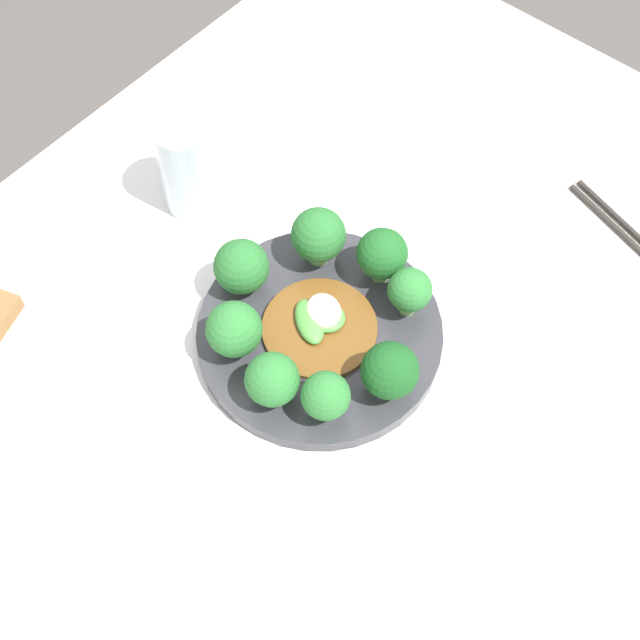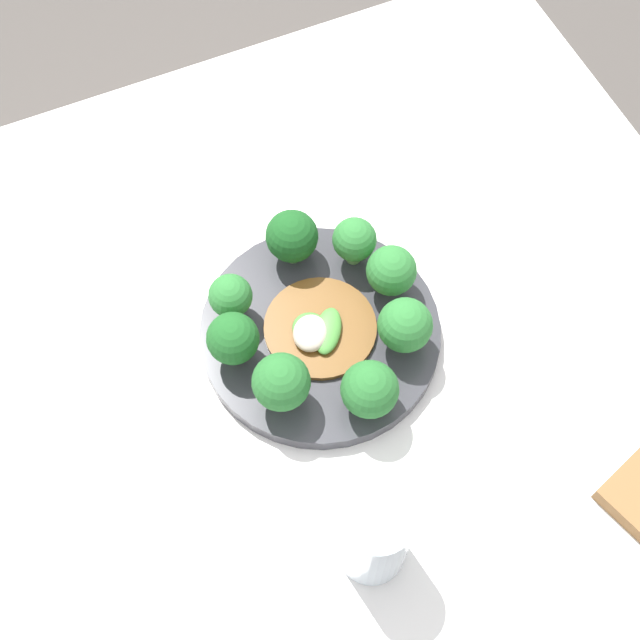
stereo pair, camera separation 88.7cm
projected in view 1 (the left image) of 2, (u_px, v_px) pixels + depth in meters
The scene contains 13 objects.
ground_plane at pixel (338, 521), 1.58m from camera, with size 8.00×8.00×0.00m, color #4C4742.
table at pixel (342, 441), 1.28m from camera, with size 1.05×0.86×0.72m.
plate at pixel (320, 334), 0.94m from camera, with size 0.26×0.26×0.02m.
broccoli_northwest at pixel (410, 291), 0.91m from camera, with size 0.05×0.05×0.06m.
broccoli_southeast at pixel (234, 330), 0.89m from camera, with size 0.06×0.06×0.07m.
broccoli_northeast at pixel (326, 396), 0.85m from camera, with size 0.05×0.05×0.06m.
broccoli_south at pixel (241, 267), 0.93m from camera, with size 0.06×0.06×0.07m.
broccoli_east at pixel (272, 380), 0.86m from camera, with size 0.05×0.05×0.07m.
broccoli_southwest at pixel (318, 235), 0.94m from camera, with size 0.06×0.06×0.07m.
broccoli_north at pixel (390, 371), 0.86m from camera, with size 0.06×0.06×0.07m.
broccoli_west at pixel (382, 254), 0.93m from camera, with size 0.05×0.05×0.07m.
stirfry_center at pixel (320, 323), 0.93m from camera, with size 0.12×0.12×0.02m.
drinking_glass at pixel (187, 167), 0.99m from camera, with size 0.07×0.07×0.12m.
Camera 1 is at (0.41, 0.31, 1.54)m, focal length 50.00 mm.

